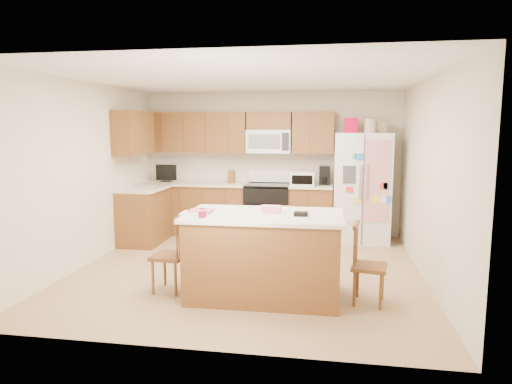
% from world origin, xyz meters
% --- Properties ---
extents(ground, '(4.50, 4.50, 0.00)m').
position_xyz_m(ground, '(0.00, 0.00, 0.00)').
color(ground, '#9F7C62').
rests_on(ground, ground).
extents(room_shell, '(4.60, 4.60, 2.52)m').
position_xyz_m(room_shell, '(0.00, 0.00, 1.44)').
color(room_shell, beige).
rests_on(room_shell, ground).
extents(cabinetry, '(3.36, 1.56, 2.15)m').
position_xyz_m(cabinetry, '(-0.98, 1.79, 0.91)').
color(cabinetry, brown).
rests_on(cabinetry, ground).
extents(stove, '(0.76, 0.65, 1.13)m').
position_xyz_m(stove, '(0.00, 1.94, 0.47)').
color(stove, black).
rests_on(stove, ground).
extents(refrigerator, '(0.90, 0.79, 2.04)m').
position_xyz_m(refrigerator, '(1.57, 1.87, 0.92)').
color(refrigerator, white).
rests_on(refrigerator, ground).
extents(island, '(1.78, 1.03, 1.04)m').
position_xyz_m(island, '(0.35, -0.90, 0.48)').
color(island, brown).
rests_on(island, ground).
extents(windsor_chair_left, '(0.40, 0.41, 0.90)m').
position_xyz_m(windsor_chair_left, '(-0.73, -0.92, 0.42)').
color(windsor_chair_left, brown).
rests_on(windsor_chair_left, ground).
extents(windsor_chair_back, '(0.42, 0.40, 0.95)m').
position_xyz_m(windsor_chair_back, '(0.42, -0.21, 0.45)').
color(windsor_chair_back, brown).
rests_on(windsor_chair_back, ground).
extents(windsor_chair_right, '(0.42, 0.43, 0.88)m').
position_xyz_m(windsor_chair_right, '(1.47, -0.92, 0.41)').
color(windsor_chair_right, brown).
rests_on(windsor_chair_right, ground).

